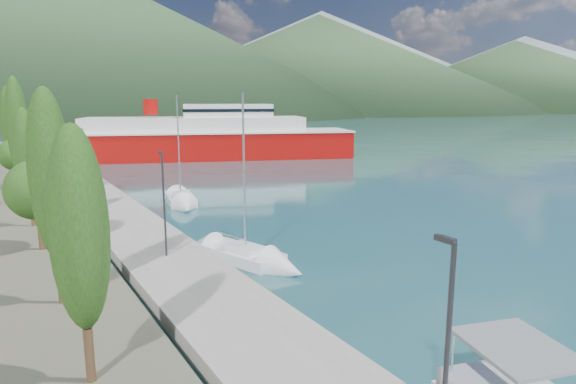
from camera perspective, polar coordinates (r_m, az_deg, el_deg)
ground at (r=135.11m, az=-24.43°, el=5.75°), size 1400.00×1400.00×0.00m
quay at (r=41.55m, az=-19.65°, el=-2.77°), size 5.00×88.00×0.80m
hills_far at (r=654.79m, az=-18.48°, el=16.24°), size 1480.00×900.00×180.00m
hills_near at (r=404.89m, az=-15.59°, el=16.05°), size 1010.00×520.00×115.00m
tree_row at (r=45.04m, az=-29.03°, el=4.38°), size 3.64×63.08×11.07m
lamp_posts at (r=30.46m, az=-15.75°, el=-0.25°), size 0.15×47.56×6.06m
sailboat_near at (r=28.80m, az=-2.96°, el=-8.28°), size 4.46×8.04×11.07m
sailboat_mid at (r=45.54m, az=-12.32°, el=-1.34°), size 3.92×7.90×11.12m
ferry at (r=83.00m, az=-10.63°, el=6.13°), size 52.92×29.06×10.41m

